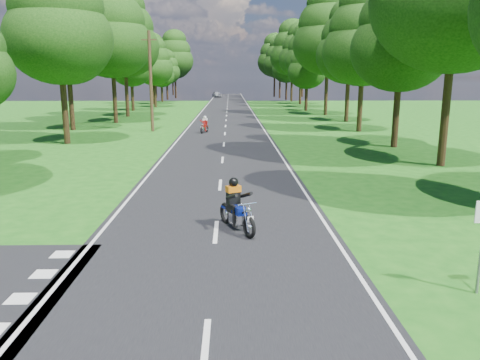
{
  "coord_description": "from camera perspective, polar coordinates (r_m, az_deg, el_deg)",
  "views": [
    {
      "loc": [
        0.42,
        -10.83,
        4.36
      ],
      "look_at": [
        0.74,
        4.0,
        1.1
      ],
      "focal_mm": 35.0,
      "sensor_mm": 36.0,
      "label": 1
    }
  ],
  "objects": [
    {
      "name": "main_road",
      "position": [
        60.98,
        -1.62,
        8.29
      ],
      "size": [
        7.0,
        140.0,
        0.02
      ],
      "primitive_type": "cube",
      "color": "black",
      "rests_on": "ground"
    },
    {
      "name": "ground",
      "position": [
        11.68,
        -3.25,
        -9.54
      ],
      "size": [
        160.0,
        160.0,
        0.0
      ],
      "primitive_type": "plane",
      "color": "#175313",
      "rests_on": "ground"
    },
    {
      "name": "treeline",
      "position": [
        71.01,
        -0.41,
        15.53
      ],
      "size": [
        40.0,
        115.35,
        14.78
      ],
      "color": "black",
      "rests_on": "ground"
    },
    {
      "name": "distant_car",
      "position": [
        106.15,
        -2.84,
        10.39
      ],
      "size": [
        2.51,
        4.26,
        1.36
      ],
      "primitive_type": "imported",
      "rotation": [
        0.0,
        0.0,
        0.24
      ],
      "color": "#A7A9AE",
      "rests_on": "main_road"
    },
    {
      "name": "telegraph_pole",
      "position": [
        39.36,
        -10.83,
        11.75
      ],
      "size": [
        1.2,
        0.26,
        8.0
      ],
      "color": "#382616",
      "rests_on": "ground"
    },
    {
      "name": "rider_far_red",
      "position": [
        37.81,
        -4.37,
        6.79
      ],
      "size": [
        0.93,
        1.7,
        1.35
      ],
      "primitive_type": null,
      "rotation": [
        0.0,
        0.0,
        -0.25
      ],
      "color": "#B21A0D",
      "rests_on": "main_road"
    },
    {
      "name": "road_markings",
      "position": [
        59.12,
        -1.76,
        8.17
      ],
      "size": [
        7.4,
        140.0,
        0.01
      ],
      "color": "silver",
      "rests_on": "main_road"
    },
    {
      "name": "rider_near_blue",
      "position": [
        13.45,
        -0.4,
        -3.02
      ],
      "size": [
        1.35,
        1.92,
        1.53
      ],
      "primitive_type": null,
      "rotation": [
        0.0,
        0.0,
        0.45
      ],
      "color": "navy",
      "rests_on": "main_road"
    }
  ]
}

